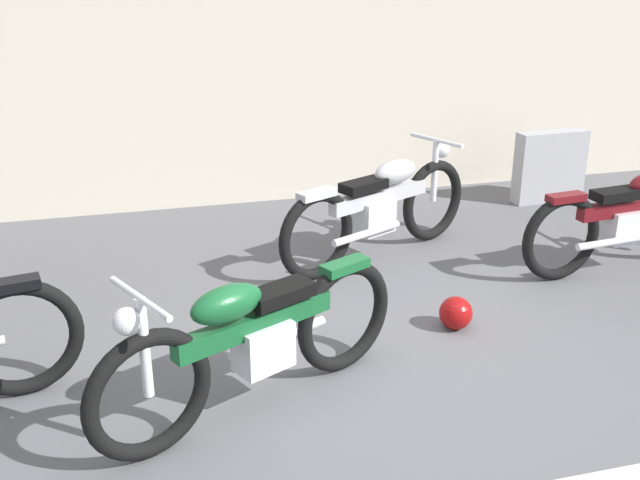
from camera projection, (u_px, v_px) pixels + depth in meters
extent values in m
plane|color=#56565B|center=(408.00, 372.00, 4.86)|extent=(40.00, 40.00, 0.00)
cube|color=beige|center=(280.00, 44.00, 7.77)|extent=(18.00, 0.30, 3.33)
cube|color=#9E9EA3|center=(550.00, 167.00, 8.06)|extent=(0.81, 0.24, 0.78)
sphere|color=maroon|center=(456.00, 313.00, 5.39)|extent=(0.24, 0.24, 0.24)
torus|color=black|center=(19.00, 339.00, 4.50)|extent=(0.77, 0.24, 0.77)
cube|color=black|center=(10.00, 285.00, 4.37)|extent=(0.35, 0.19, 0.06)
torus|color=black|center=(561.00, 238.00, 6.11)|extent=(0.75, 0.17, 0.74)
cube|color=silver|center=(623.00, 226.00, 6.31)|extent=(0.35, 0.24, 0.29)
cube|color=#590F14|center=(631.00, 207.00, 6.27)|extent=(1.05, 0.21, 0.12)
cube|color=black|center=(616.00, 194.00, 6.16)|extent=(0.42, 0.22, 0.08)
cube|color=#590F14|center=(566.00, 198.00, 5.98)|extent=(0.34, 0.15, 0.06)
cylinder|color=silver|center=(613.00, 242.00, 6.16)|extent=(0.72, 0.13, 0.06)
torus|color=black|center=(433.00, 201.00, 6.97)|extent=(0.74, 0.42, 0.77)
torus|color=black|center=(317.00, 236.00, 6.11)|extent=(0.74, 0.42, 0.77)
cube|color=silver|center=(374.00, 216.00, 6.50)|extent=(0.40, 0.34, 0.30)
cube|color=#ADADB2|center=(379.00, 196.00, 6.47)|extent=(1.02, 0.56, 0.13)
ellipsoid|color=#ADADB2|center=(395.00, 172.00, 6.52)|extent=(0.51, 0.39, 0.21)
cube|color=black|center=(364.00, 186.00, 6.31)|extent=(0.46, 0.35, 0.08)
cube|color=#ADADB2|center=(317.00, 194.00, 5.98)|extent=(0.36, 0.26, 0.06)
cylinder|color=silver|center=(435.00, 171.00, 6.86)|extent=(0.06, 0.06, 0.58)
cylinder|color=silver|center=(436.00, 140.00, 6.76)|extent=(0.30, 0.57, 0.04)
sphere|color=silver|center=(442.00, 150.00, 6.85)|extent=(0.15, 0.15, 0.15)
cylinder|color=silver|center=(367.00, 233.00, 6.31)|extent=(0.69, 0.37, 0.06)
torus|color=black|center=(149.00, 395.00, 3.93)|extent=(0.72, 0.41, 0.76)
torus|color=black|center=(344.00, 316.00, 4.78)|extent=(0.72, 0.41, 0.76)
cube|color=silver|center=(263.00, 346.00, 4.38)|extent=(0.39, 0.33, 0.29)
cube|color=#145128|center=(255.00, 324.00, 4.29)|extent=(1.00, 0.55, 0.12)
ellipsoid|color=#145128|center=(227.00, 304.00, 4.11)|extent=(0.50, 0.38, 0.21)
cube|color=black|center=(280.00, 293.00, 4.35)|extent=(0.45, 0.35, 0.08)
cube|color=#145128|center=(345.00, 266.00, 4.65)|extent=(0.35, 0.26, 0.06)
cylinder|color=silver|center=(145.00, 348.00, 3.83)|extent=(0.06, 0.06, 0.57)
cylinder|color=silver|center=(140.00, 298.00, 3.73)|extent=(0.29, 0.56, 0.04)
sphere|color=silver|center=(126.00, 321.00, 3.71)|extent=(0.15, 0.15, 0.15)
cylinder|color=silver|center=(278.00, 338.00, 4.62)|extent=(0.68, 0.37, 0.06)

